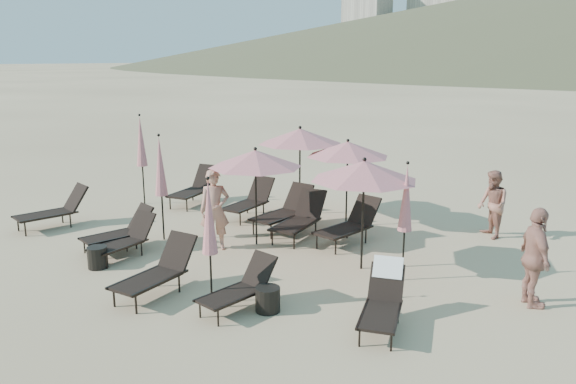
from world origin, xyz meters
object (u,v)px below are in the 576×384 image
Objects in this scene: umbrella_open_1 at (364,171)px; umbrella_closed_1 at (406,199)px; lounger_1 at (120,230)px; umbrella_open_2 at (300,136)px; lounger_6 at (195,187)px; side_table_0 at (98,257)px; beachgoer_a at (215,210)px; umbrella_closed_3 at (160,167)px; beachgoer_b at (493,204)px; lounger_7 at (250,200)px; beachgoer_c at (535,258)px; umbrella_open_3 at (348,149)px; umbrella_closed_0 at (209,218)px; lounger_4 at (240,287)px; lounger_9 at (300,218)px; lounger_0 at (55,209)px; lounger_3 at (158,270)px; lounger_5 at (383,299)px; side_table_1 at (268,299)px; lounger_2 at (125,239)px; umbrella_closed_2 at (141,142)px; lounger_8 at (284,210)px; lounger_10 at (350,224)px; umbrella_open_0 at (255,159)px.

umbrella_closed_1 is at bearing -4.53° from umbrella_open_1.
umbrella_open_2 is at bearing 84.34° from lounger_1.
umbrella_open_2 is at bearing 4.83° from lounger_6.
beachgoer_a is (1.16, 2.29, 0.68)m from side_table_0.
lounger_1 is 1.70m from umbrella_closed_3.
beachgoer_b is at bearing 1.99° from lounger_6.
beachgoer_b is at bearing 14.77° from lounger_7.
beachgoer_b is 0.92× the size of beachgoer_c.
umbrella_open_3 is 5.65m from umbrella_closed_0.
lounger_4 is 0.82× the size of lounger_9.
lounger_9 reaches higher than lounger_0.
umbrella_open_3 is 5.63m from beachgoer_c.
lounger_3 is 5.98m from umbrella_open_3.
lounger_1 is 0.88× the size of lounger_6.
lounger_0 is 11.18m from beachgoer_c.
beachgoer_a is 1.12× the size of beachgoer_b.
umbrella_open_1 reaches higher than lounger_5.
side_table_1 is at bearing 27.60° from umbrella_closed_0.
umbrella_closed_0 is (2.18, -5.84, -0.54)m from umbrella_open_2.
beachgoer_a is 1.03× the size of beachgoer_c.
lounger_2 is at bearing -152.40° from umbrella_open_1.
umbrella_open_3 reaches higher than beachgoer_c.
beachgoer_a reaches higher than lounger_1.
lounger_2 is at bearing 151.79° from lounger_3.
beachgoer_a reaches higher than lounger_2.
lounger_5 is 6.42m from umbrella_closed_3.
side_table_0 is (3.33, -4.05, -1.62)m from umbrella_closed_2.
umbrella_closed_1 reaches higher than lounger_8.
umbrella_closed_0 is at bearing -53.83° from lounger_6.
lounger_10 is 2.63m from umbrella_closed_1.
umbrella_open_2 is 1.08× the size of umbrella_open_3.
lounger_10 is 1.01× the size of beachgoer_a.
umbrella_open_3 is 3.70m from beachgoer_b.
umbrella_open_2 reaches higher than lounger_0.
umbrella_closed_0 reaches higher than beachgoer_b.
umbrella_open_0 reaches higher than lounger_5.
lounger_9 is 0.81× the size of umbrella_closed_0.
lounger_1 is at bearing -47.56° from umbrella_closed_2.
side_table_0 is (-2.65, -5.58, -1.76)m from umbrella_open_3.
lounger_7 is 0.78× the size of umbrella_open_0.
umbrella_open_1 is at bearing -42.79° from lounger_10.
umbrella_open_3 is at bearing 31.17° from beachgoer_c.
umbrella_closed_2 is (-3.26, 3.28, 1.44)m from lounger_2.
lounger_5 is at bearing -25.33° from umbrella_open_0.
umbrella_closed_3 is 1.55× the size of beachgoer_b.
umbrella_closed_1 is at bearing -32.65° from umbrella_open_2.
umbrella_open_0 reaches higher than side_table_1.
lounger_1 is at bearing -104.67° from lounger_7.
lounger_1 is 3.45m from umbrella_open_0.
lounger_6 is 1.09× the size of lounger_7.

